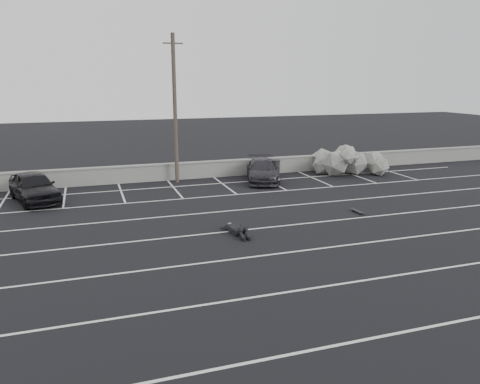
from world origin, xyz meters
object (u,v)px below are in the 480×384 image
object	(u,v)px
car_left	(34,187)
person	(234,226)
car_right	(262,170)
trash_bin	(275,167)
utility_pole	(175,109)
riprap_pile	(344,164)
skateboard	(358,211)

from	to	relation	value
car_left	person	distance (m)	11.60
car_right	person	size ratio (longest dim) A/B	1.84
car_left	trash_bin	distance (m)	14.61
utility_pole	car_left	bearing A→B (deg)	-164.20
riprap_pile	person	size ratio (longest dim) A/B	2.16
car_left	skateboard	size ratio (longest dim) A/B	5.73
car_right	trash_bin	size ratio (longest dim) A/B	4.48
trash_bin	person	bearing A→B (deg)	-120.62
utility_pole	trash_bin	bearing A→B (deg)	0.22
riprap_pile	trash_bin	bearing A→B (deg)	170.83
utility_pole	trash_bin	xyz separation A→B (m)	(6.52, 0.02, -3.92)
car_left	car_right	distance (m)	13.05
skateboard	person	bearing A→B (deg)	-174.71
trash_bin	person	distance (m)	12.01
trash_bin	utility_pole	bearing A→B (deg)	-179.78
utility_pole	trash_bin	world-z (taller)	utility_pole
riprap_pile	skateboard	xyz separation A→B (m)	(-4.41, -8.72, -0.57)
utility_pole	skateboard	size ratio (longest dim) A/B	11.04
riprap_pile	skateboard	world-z (taller)	riprap_pile
utility_pole	skateboard	bearing A→B (deg)	-54.16
skateboard	car_left	bearing A→B (deg)	151.67
car_right	skateboard	size ratio (longest dim) A/B	5.83
car_right	skateboard	distance (m)	8.33
car_right	utility_pole	size ratio (longest dim) A/B	0.53
riprap_pile	person	xyz separation A→B (m)	(-10.83, -9.57, -0.40)
car_right	utility_pole	distance (m)	6.49
car_left	skateboard	world-z (taller)	car_left
utility_pole	riprap_pile	size ratio (longest dim) A/B	1.61
car_right	person	xyz separation A→B (m)	(-4.70, -8.97, -0.43)
car_right	trash_bin	xyz separation A→B (m)	(1.41, 1.35, -0.15)
person	trash_bin	bearing A→B (deg)	54.28
car_right	person	distance (m)	10.14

